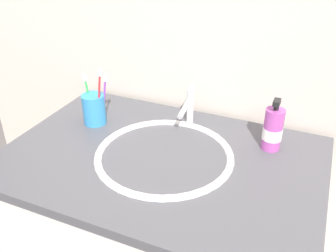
# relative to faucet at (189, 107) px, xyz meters

# --- Properties ---
(tiled_wall_back) EXTENTS (2.18, 0.04, 2.40)m
(tiled_wall_back) POSITION_rel_faucet_xyz_m (-0.01, 0.15, 0.27)
(tiled_wall_back) COLOR beige
(tiled_wall_back) RESTS_ON ground
(sink_basin) EXTENTS (0.44, 0.44, 0.12)m
(sink_basin) POSITION_rel_faucet_xyz_m (-0.00, -0.21, -0.11)
(sink_basin) COLOR white
(sink_basin) RESTS_ON vanity_counter
(faucet) EXTENTS (0.02, 0.14, 0.14)m
(faucet) POSITION_rel_faucet_xyz_m (0.00, 0.00, 0.00)
(faucet) COLOR silver
(faucet) RESTS_ON sink_basin
(toothbrush_cup) EXTENTS (0.08, 0.08, 0.11)m
(toothbrush_cup) POSITION_rel_faucet_xyz_m (-0.31, -0.12, -0.02)
(toothbrush_cup) COLOR #338CCC
(toothbrush_cup) RESTS_ON vanity_counter
(toothbrush_red) EXTENTS (0.04, 0.01, 0.21)m
(toothbrush_red) POSITION_rel_faucet_xyz_m (-0.28, -0.13, 0.05)
(toothbrush_red) COLOR red
(toothbrush_red) RESTS_ON toothbrush_cup
(toothbrush_purple) EXTENTS (0.03, 0.03, 0.18)m
(toothbrush_purple) POSITION_rel_faucet_xyz_m (-0.28, -0.10, 0.03)
(toothbrush_purple) COLOR purple
(toothbrush_purple) RESTS_ON toothbrush_cup
(toothbrush_green) EXTENTS (0.03, 0.01, 0.17)m
(toothbrush_green) POSITION_rel_faucet_xyz_m (-0.34, -0.11, 0.03)
(toothbrush_green) COLOR green
(toothbrush_green) RESTS_ON toothbrush_cup
(soap_dispenser) EXTENTS (0.06, 0.06, 0.18)m
(soap_dispenser) POSITION_rel_faucet_xyz_m (0.30, -0.04, -0.00)
(soap_dispenser) COLOR #B24CA5
(soap_dispenser) RESTS_ON vanity_counter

